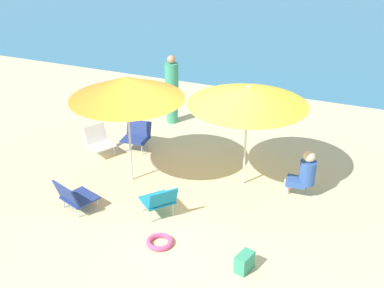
# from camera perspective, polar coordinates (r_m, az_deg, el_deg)

# --- Properties ---
(ground_plane) EXTENTS (40.00, 40.00, 0.00)m
(ground_plane) POSITION_cam_1_polar(r_m,az_deg,el_deg) (9.23, -0.25, -5.84)
(ground_plane) COLOR beige
(sea_water) EXTENTS (40.00, 16.00, 0.01)m
(sea_water) POSITION_cam_1_polar(r_m,az_deg,el_deg) (21.62, 14.40, 12.60)
(sea_water) COLOR teal
(sea_water) RESTS_ON ground_plane
(umbrella_yellow) EXTENTS (2.17, 2.17, 1.99)m
(umbrella_yellow) POSITION_cam_1_polar(r_m,az_deg,el_deg) (8.84, 6.43, 5.45)
(umbrella_yellow) COLOR silver
(umbrella_yellow) RESTS_ON ground_plane
(umbrella_orange) EXTENTS (2.10, 2.10, 2.15)m
(umbrella_orange) POSITION_cam_1_polar(r_m,az_deg,el_deg) (8.97, -7.52, 6.42)
(umbrella_orange) COLOR silver
(umbrella_orange) RESTS_ON ground_plane
(beach_chair_a) EXTENTS (0.68, 0.67, 0.62)m
(beach_chair_a) POSITION_cam_1_polar(r_m,az_deg,el_deg) (10.68, -10.66, 0.41)
(beach_chair_a) COLOR white
(beach_chair_a) RESTS_ON ground_plane
(beach_chair_b) EXTENTS (0.71, 0.74, 0.61)m
(beach_chair_b) POSITION_cam_1_polar(r_m,az_deg,el_deg) (8.89, -13.38, -5.83)
(beach_chair_b) COLOR navy
(beach_chair_b) RESTS_ON ground_plane
(beach_chair_c) EXTENTS (0.60, 0.56, 0.59)m
(beach_chair_c) POSITION_cam_1_polar(r_m,az_deg,el_deg) (10.82, -6.34, 1.07)
(beach_chair_c) COLOR navy
(beach_chair_c) RESTS_ON ground_plane
(beach_chair_d) EXTENTS (0.75, 0.75, 0.61)m
(beach_chair_d) POSITION_cam_1_polar(r_m,az_deg,el_deg) (8.49, -3.73, -6.40)
(beach_chair_d) COLOR teal
(beach_chair_d) RESTS_ON ground_plane
(person_a) EXTENTS (0.32, 0.32, 1.67)m
(person_a) POSITION_cam_1_polar(r_m,az_deg,el_deg) (11.84, -2.32, 6.28)
(person_a) COLOR #389970
(person_a) RESTS_ON ground_plane
(person_b) EXTENTS (0.55, 0.32, 0.93)m
(person_b) POSITION_cam_1_polar(r_m,az_deg,el_deg) (9.19, 12.75, -3.25)
(person_b) COLOR #2D519E
(person_b) RESTS_ON ground_plane
(swim_ring) EXTENTS (0.43, 0.43, 0.08)m
(swim_ring) POSITION_cam_1_polar(r_m,az_deg,el_deg) (8.04, -3.72, -11.14)
(swim_ring) COLOR #E54C7F
(swim_ring) RESTS_ON ground_plane
(beach_bag) EXTENTS (0.25, 0.35, 0.28)m
(beach_bag) POSITION_cam_1_polar(r_m,az_deg,el_deg) (7.53, 6.04, -13.30)
(beach_bag) COLOR #389970
(beach_bag) RESTS_ON ground_plane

